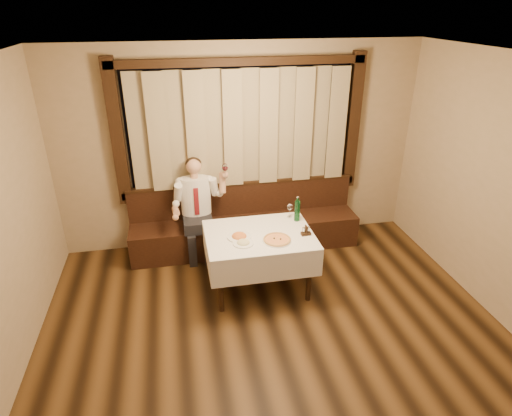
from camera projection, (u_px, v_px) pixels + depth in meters
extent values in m
cube|color=black|center=(297.00, 397.00, 3.87)|extent=(5.00, 6.00, 0.01)
cube|color=silver|center=(316.00, 78.00, 2.65)|extent=(5.00, 6.00, 0.01)
cube|color=tan|center=(240.00, 148.00, 5.91)|extent=(5.00, 0.01, 2.80)
cube|color=black|center=(240.00, 127.00, 5.76)|extent=(3.00, 0.02, 1.60)
cube|color=orange|center=(190.00, 152.00, 5.76)|extent=(0.50, 0.01, 0.40)
cube|color=black|center=(242.00, 186.00, 6.10)|extent=(3.30, 0.12, 0.10)
cube|color=black|center=(240.00, 61.00, 5.35)|extent=(3.30, 0.12, 0.10)
cube|color=black|center=(117.00, 134.00, 5.44)|extent=(0.16, 0.12, 1.90)
cube|color=black|center=(353.00, 122.00, 6.01)|extent=(0.16, 0.12, 1.90)
cube|color=#8B7E59|center=(242.00, 129.00, 5.67)|extent=(2.90, 0.08, 1.55)
cube|color=black|center=(245.00, 233.00, 6.14)|extent=(3.20, 0.60, 0.45)
cube|color=black|center=(242.00, 198.00, 6.15)|extent=(3.20, 0.12, 0.45)
cube|color=black|center=(242.00, 182.00, 6.05)|extent=(3.20, 0.14, 0.04)
cylinder|color=black|center=(221.00, 285.00, 4.80)|extent=(0.06, 0.06, 0.71)
cylinder|color=black|center=(309.00, 275.00, 4.98)|extent=(0.06, 0.06, 0.71)
cylinder|color=black|center=(213.00, 251.00, 5.45)|extent=(0.06, 0.06, 0.71)
cylinder|color=black|center=(292.00, 243.00, 5.63)|extent=(0.06, 0.06, 0.71)
cube|color=black|center=(259.00, 236.00, 5.05)|extent=(1.20, 0.90, 0.04)
cube|color=white|center=(259.00, 234.00, 5.04)|extent=(1.26, 0.96, 0.01)
cube|color=white|center=(268.00, 269.00, 4.70)|extent=(1.26, 0.01, 0.35)
cube|color=white|center=(252.00, 228.00, 5.54)|extent=(1.26, 0.01, 0.35)
cube|color=white|center=(207.00, 252.00, 5.01)|extent=(0.01, 0.96, 0.35)
cube|color=white|center=(310.00, 242.00, 5.23)|extent=(0.01, 0.96, 0.35)
cylinder|color=white|center=(277.00, 240.00, 4.89)|extent=(0.33, 0.33, 0.01)
cylinder|color=#CF421F|center=(277.00, 240.00, 4.89)|extent=(0.30, 0.30, 0.01)
torus|color=#BE8849|center=(277.00, 239.00, 4.89)|extent=(0.32, 0.32, 0.02)
sphere|color=black|center=(274.00, 238.00, 4.90)|extent=(0.02, 0.02, 0.02)
sphere|color=black|center=(281.00, 239.00, 4.88)|extent=(0.02, 0.02, 0.02)
cylinder|color=white|center=(239.00, 237.00, 4.96)|extent=(0.28, 0.28, 0.02)
ellipsoid|color=#C5591F|center=(239.00, 233.00, 4.94)|extent=(0.17, 0.17, 0.08)
cylinder|color=white|center=(243.00, 243.00, 4.83)|extent=(0.24, 0.24, 0.01)
ellipsoid|color=#CEC685|center=(243.00, 240.00, 4.81)|extent=(0.15, 0.15, 0.07)
cylinder|color=#125423|center=(297.00, 211.00, 5.30)|extent=(0.07, 0.07, 0.26)
cylinder|color=#125423|center=(298.00, 200.00, 5.23)|extent=(0.03, 0.03, 0.06)
cylinder|color=silver|center=(298.00, 197.00, 5.21)|extent=(0.03, 0.03, 0.01)
cylinder|color=white|center=(289.00, 217.00, 5.43)|extent=(0.06, 0.06, 0.01)
cylinder|color=white|center=(290.00, 213.00, 5.41)|extent=(0.01, 0.01, 0.10)
ellipsoid|color=white|center=(290.00, 207.00, 5.37)|extent=(0.07, 0.07, 0.08)
cube|color=black|center=(306.00, 234.00, 5.01)|extent=(0.12, 0.06, 0.04)
cube|color=black|center=(306.00, 229.00, 4.98)|extent=(0.02, 0.06, 0.08)
cylinder|color=white|center=(303.00, 231.00, 4.98)|extent=(0.03, 0.03, 0.07)
cylinder|color=silver|center=(303.00, 228.00, 4.97)|extent=(0.03, 0.03, 0.01)
cylinder|color=white|center=(309.00, 230.00, 5.00)|extent=(0.03, 0.03, 0.07)
cylinder|color=silver|center=(309.00, 227.00, 4.98)|extent=(0.03, 0.03, 0.01)
cube|color=black|center=(198.00, 223.00, 5.79)|extent=(0.39, 0.43, 0.15)
cube|color=black|center=(193.00, 251.00, 5.71)|extent=(0.11, 0.12, 0.45)
cube|color=black|center=(208.00, 249.00, 5.75)|extent=(0.11, 0.12, 0.45)
ellipsoid|color=white|center=(196.00, 196.00, 5.77)|extent=(0.40, 0.25, 0.52)
cube|color=maroon|center=(196.00, 202.00, 5.66)|extent=(0.06, 0.01, 0.39)
cylinder|color=tan|center=(194.00, 175.00, 5.64)|extent=(0.10, 0.10, 0.08)
sphere|color=tan|center=(194.00, 166.00, 5.58)|extent=(0.20, 0.20, 0.20)
ellipsoid|color=black|center=(193.00, 163.00, 5.60)|extent=(0.21, 0.21, 0.16)
sphere|color=white|center=(180.00, 182.00, 5.64)|extent=(0.13, 0.13, 0.13)
sphere|color=white|center=(209.00, 180.00, 5.71)|extent=(0.13, 0.13, 0.13)
sphere|color=tan|center=(175.00, 218.00, 5.41)|extent=(0.08, 0.08, 0.08)
sphere|color=tan|center=(225.00, 175.00, 5.54)|extent=(0.09, 0.09, 0.09)
cylinder|color=white|center=(225.00, 173.00, 5.50)|extent=(0.01, 0.01, 0.11)
ellipsoid|color=white|center=(225.00, 167.00, 5.47)|extent=(0.08, 0.08, 0.10)
ellipsoid|color=#4C070F|center=(225.00, 168.00, 5.47)|extent=(0.06, 0.06, 0.06)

